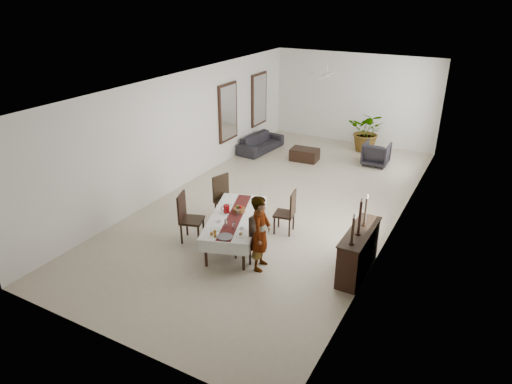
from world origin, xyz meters
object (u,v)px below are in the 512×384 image
object	(u,v)px
sideboard_body	(358,253)
sofa	(261,143)
woman	(261,233)
dining_table_top	(235,217)
red_pitcher	(227,209)

from	to	relation	value
sideboard_body	sofa	bearing A→B (deg)	132.57
woman	sideboard_body	size ratio (longest dim) A/B	1.05
dining_table_top	sideboard_body	xyz separation A→B (m)	(2.73, 0.19, -0.19)
red_pitcher	woman	size ratio (longest dim) A/B	0.11
sideboard_body	woman	bearing A→B (deg)	-156.62
red_pitcher	sideboard_body	distance (m)	3.01
woman	sideboard_body	bearing A→B (deg)	-76.88
red_pitcher	sofa	bearing A→B (deg)	111.11
dining_table_top	sideboard_body	bearing A→B (deg)	-14.71
dining_table_top	sofa	world-z (taller)	dining_table_top
red_pitcher	sofa	world-z (taller)	red_pitcher
woman	sideboard_body	world-z (taller)	woman
red_pitcher	sofa	size ratio (longest dim) A/B	0.09
dining_table_top	sideboard_body	world-z (taller)	sideboard_body
red_pitcher	sideboard_body	xyz separation A→B (m)	(2.99, 0.13, -0.31)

